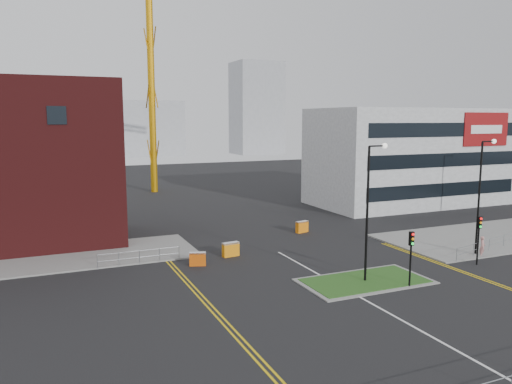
{
  "coord_description": "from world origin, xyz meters",
  "views": [
    {
      "loc": [
        -17.34,
        -18.39,
        10.71
      ],
      "look_at": [
        -1.82,
        17.41,
        5.0
      ],
      "focal_mm": 35.0,
      "sensor_mm": 36.0,
      "label": 1
    }
  ],
  "objects": [
    {
      "name": "traffic_light_right",
      "position": [
        12.0,
        7.98,
        2.57
      ],
      "size": [
        0.28,
        0.33,
        3.65
      ],
      "color": "black",
      "rests_on": "ground"
    },
    {
      "name": "skyline_d",
      "position": [
        -8.0,
        140.0,
        6.0
      ],
      "size": [
        30.0,
        12.0,
        12.0
      ],
      "primitive_type": "cube",
      "color": "gray",
      "rests_on": "ground"
    },
    {
      "name": "centre_line",
      "position": [
        0.0,
        2.0,
        0.01
      ],
      "size": [
        0.15,
        30.0,
        0.01
      ],
      "primitive_type": "cube",
      "color": "silver",
      "rests_on": "ground"
    },
    {
      "name": "island_kerb",
      "position": [
        2.0,
        8.0,
        0.04
      ],
      "size": [
        8.6,
        4.6,
        0.08
      ],
      "primitive_type": "cube",
      "color": "slate",
      "rests_on": "ground"
    },
    {
      "name": "barrier_left",
      "position": [
        -7.12,
        16.0,
        0.55
      ],
      "size": [
        1.27,
        0.76,
        1.01
      ],
      "color": "#C84E0B",
      "rests_on": "ground"
    },
    {
      "name": "yellow_right_b",
      "position": [
        9.8,
        6.0,
        0.01
      ],
      "size": [
        0.12,
        20.0,
        0.01
      ],
      "primitive_type": "cube",
      "color": "gold",
      "rests_on": "ground"
    },
    {
      "name": "streetlamp_right_near",
      "position": [
        14.22,
        10.0,
        5.41
      ],
      "size": [
        1.46,
        0.36,
        9.18
      ],
      "color": "black",
      "rests_on": "ground"
    },
    {
      "name": "barrier_mid",
      "position": [
        -4.0,
        17.39,
        0.61
      ],
      "size": [
        1.39,
        0.63,
        1.13
      ],
      "color": "orange",
      "rests_on": "ground"
    },
    {
      "name": "pavement_left",
      "position": [
        -20.0,
        22.0,
        0.06
      ],
      "size": [
        28.0,
        8.0,
        0.12
      ],
      "primitive_type": "cube",
      "color": "slate",
      "rests_on": "ground"
    },
    {
      "name": "barrier_right",
      "position": [
        5.18,
        22.52,
        0.59
      ],
      "size": [
        1.37,
        0.76,
        1.1
      ],
      "color": "orange",
      "rests_on": "ground"
    },
    {
      "name": "skyline_b",
      "position": [
        10.0,
        130.0,
        8.0
      ],
      "size": [
        24.0,
        12.0,
        16.0
      ],
      "primitive_type": "cube",
      "color": "gray",
      "rests_on": "ground"
    },
    {
      "name": "pavement_right",
      "position": [
        22.0,
        14.0,
        0.06
      ],
      "size": [
        24.0,
        10.0,
        0.12
      ],
      "primitive_type": "cube",
      "color": "slate",
      "rests_on": "ground"
    },
    {
      "name": "yellow_left_a",
      "position": [
        -9.0,
        10.0,
        0.01
      ],
      "size": [
        0.12,
        24.0,
        0.01
      ],
      "primitive_type": "cube",
      "color": "gold",
      "rests_on": "ground"
    },
    {
      "name": "railing_left",
      "position": [
        -11.0,
        18.0,
        0.74
      ],
      "size": [
        6.05,
        0.05,
        1.1
      ],
      "color": "gray",
      "rests_on": "ground"
    },
    {
      "name": "grass_island",
      "position": [
        2.0,
        8.0,
        0.06
      ],
      "size": [
        8.0,
        4.0,
        0.12
      ],
      "primitive_type": "cube",
      "color": "#20501A",
      "rests_on": "ground"
    },
    {
      "name": "pedestrian",
      "position": [
        14.03,
        9.39,
        0.83
      ],
      "size": [
        0.72,
        0.68,
        1.66
      ],
      "primitive_type": "imported",
      "rotation": [
        0.0,
        0.0,
        0.65
      ],
      "color": "tan",
      "rests_on": "ground"
    },
    {
      "name": "yellow_right_a",
      "position": [
        9.5,
        6.0,
        0.01
      ],
      "size": [
        0.12,
        20.0,
        0.01
      ],
      "primitive_type": "cube",
      "color": "gold",
      "rests_on": "ground"
    },
    {
      "name": "yellow_left_b",
      "position": [
        -8.7,
        10.0,
        0.01
      ],
      "size": [
        0.12,
        24.0,
        0.01
      ],
      "primitive_type": "cube",
      "color": "gold",
      "rests_on": "ground"
    },
    {
      "name": "streetlamp_island",
      "position": [
        2.22,
        8.0,
        5.41
      ],
      "size": [
        1.46,
        0.36,
        9.18
      ],
      "color": "black",
      "rests_on": "ground"
    },
    {
      "name": "ground",
      "position": [
        0.0,
        0.0,
        0.0
      ],
      "size": [
        200.0,
        200.0,
        0.0
      ],
      "primitive_type": "plane",
      "color": "black",
      "rests_on": "ground"
    },
    {
      "name": "skyline_c",
      "position": [
        45.0,
        125.0,
        14.0
      ],
      "size": [
        14.0,
        12.0,
        28.0
      ],
      "primitive_type": "cube",
      "color": "gray",
      "rests_on": "ground"
    },
    {
      "name": "tower_crane",
      "position": [
        3.28,
        52.79,
        26.91
      ],
      "size": [
        49.29,
        21.36,
        39.05
      ],
      "color": "#C7860B",
      "rests_on": "ground"
    },
    {
      "name": "traffic_light_island",
      "position": [
        4.0,
        5.98,
        2.57
      ],
      "size": [
        0.28,
        0.33,
        3.65
      ],
      "color": "black",
      "rests_on": "ground"
    },
    {
      "name": "office_block",
      "position": [
        26.01,
        31.97,
        6.0
      ],
      "size": [
        25.0,
        12.2,
        12.0
      ],
      "color": "#9EA0A2",
      "rests_on": "ground"
    }
  ]
}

